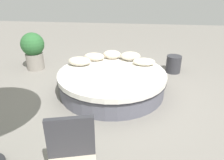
{
  "coord_description": "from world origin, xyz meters",
  "views": [
    {
      "loc": [
        -0.48,
        4.24,
        2.29
      ],
      "look_at": [
        0.0,
        0.0,
        0.28
      ],
      "focal_mm": 34.93,
      "sensor_mm": 36.0,
      "label": 1
    }
  ],
  "objects": [
    {
      "name": "throw_pillow_4",
      "position": [
        0.78,
        -0.32,
        0.57
      ],
      "size": [
        0.53,
        0.36,
        0.19
      ],
      "primitive_type": "ellipsoid",
      "color": "beige",
      "rests_on": "round_bed"
    },
    {
      "name": "throw_pillow_0",
      "position": [
        -0.68,
        -0.48,
        0.56
      ],
      "size": [
        0.51,
        0.29,
        0.17
      ],
      "primitive_type": "ellipsoid",
      "color": "beige",
      "rests_on": "round_bed"
    },
    {
      "name": "patio_chair",
      "position": [
        0.15,
        2.55,
        0.56
      ],
      "size": [
        0.63,
        0.62,
        0.98
      ],
      "rotation": [
        0.0,
        0.0,
        0.26
      ],
      "color": "#333338",
      "rests_on": "ground_plane"
    },
    {
      "name": "round_bed",
      "position": [
        0.0,
        0.0,
        0.24
      ],
      "size": [
        2.32,
        2.32,
        0.47
      ],
      "color": "#595966",
      "rests_on": "ground_plane"
    },
    {
      "name": "planter",
      "position": [
        2.25,
        -1.11,
        0.56
      ],
      "size": [
        0.61,
        0.61,
        1.0
      ],
      "color": "gray",
      "rests_on": "ground_plane"
    },
    {
      "name": "throw_pillow_1",
      "position": [
        -0.36,
        -0.8,
        0.57
      ],
      "size": [
        0.49,
        0.39,
        0.2
      ],
      "primitive_type": "ellipsoid",
      "color": "beige",
      "rests_on": "round_bed"
    },
    {
      "name": "throw_pillow_2",
      "position": [
        0.1,
        -0.85,
        0.58
      ],
      "size": [
        0.44,
        0.3,
        0.21
      ],
      "primitive_type": "ellipsoid",
      "color": "beige",
      "rests_on": "round_bed"
    },
    {
      "name": "side_table",
      "position": [
        -1.49,
        -1.29,
        0.22
      ],
      "size": [
        0.38,
        0.38,
        0.45
      ],
      "primitive_type": "cylinder",
      "color": "#333338",
      "rests_on": "ground_plane"
    },
    {
      "name": "ground_plane",
      "position": [
        0.0,
        0.0,
        0.0
      ],
      "size": [
        16.0,
        16.0,
        0.0
      ],
      "primitive_type": "plane",
      "color": "gray"
    },
    {
      "name": "throw_pillow_3",
      "position": [
        0.5,
        -0.67,
        0.57
      ],
      "size": [
        0.49,
        0.29,
        0.19
      ],
      "primitive_type": "ellipsoid",
      "color": "beige",
      "rests_on": "round_bed"
    }
  ]
}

